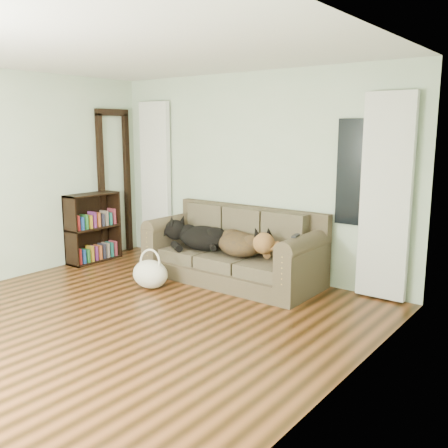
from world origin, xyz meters
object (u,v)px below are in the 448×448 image
Objects in this scene: tote_bag at (150,275)px; bookshelf at (93,227)px; dog_black_lab at (200,239)px; dog_shepherd at (242,245)px; sofa at (231,246)px.

bookshelf is (-1.55, 0.39, 0.34)m from tote_bag.
dog_black_lab is 0.85m from tote_bag.
dog_black_lab is 1.02× the size of dog_shepherd.
bookshelf reaches higher than dog_black_lab.
dog_black_lab is at bearing 32.92° from dog_shepherd.
sofa is 1.06m from tote_bag.
bookshelf is at bearing 39.96° from dog_shepherd.
dog_shepherd is 1.56× the size of tote_bag.
sofa is 4.83× the size of tote_bag.
dog_shepherd is 1.17m from tote_bag.
bookshelf is at bearing -159.25° from dog_black_lab.
sofa reaches higher than dog_black_lab.
bookshelf reaches higher than tote_bag.
dog_black_lab is 1.73m from bookshelf.
dog_black_lab is at bearing -173.02° from sofa.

